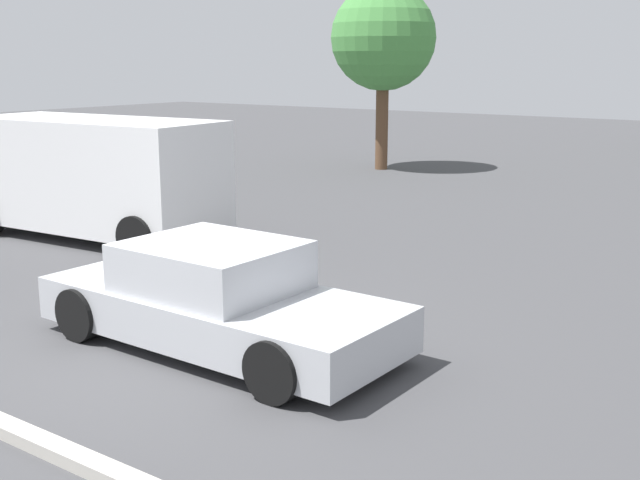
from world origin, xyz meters
The scene contains 5 objects.
ground_plane centered at (0.00, 0.00, 0.00)m, with size 80.00×80.00×0.00m, color #424244.
sedan_foreground centered at (0.30, 0.24, 0.56)m, with size 4.41×1.92×1.23m.
dog centered at (-1.72, 3.07, 0.28)m, with size 0.34×0.58×0.44m.
van_white centered at (-5.53, 3.27, 1.19)m, with size 5.18×2.46×2.21m.
tree_back_center centered at (-6.15, 14.56, 3.87)m, with size 3.11×3.11×5.46m.
Camera 1 is at (6.36, -6.24, 3.25)m, focal length 44.74 mm.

